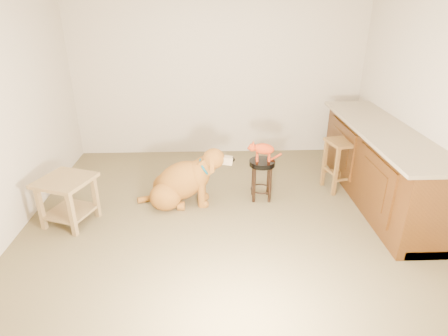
{
  "coord_description": "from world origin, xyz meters",
  "views": [
    {
      "loc": [
        -0.14,
        -3.83,
        2.34
      ],
      "look_at": [
        0.02,
        0.33,
        0.45
      ],
      "focal_mm": 30.0,
      "sensor_mm": 36.0,
      "label": 1
    }
  ],
  "objects_px": {
    "padded_stool": "(262,172)",
    "side_table": "(67,194)",
    "golden_retriever": "(182,182)",
    "wood_stool": "(340,164)",
    "tabby_kitten": "(262,149)"
  },
  "relations": [
    {
      "from": "padded_stool",
      "to": "golden_retriever",
      "type": "relative_size",
      "value": 0.43
    },
    {
      "from": "side_table",
      "to": "golden_retriever",
      "type": "relative_size",
      "value": 0.56
    },
    {
      "from": "golden_retriever",
      "to": "wood_stool",
      "type": "bearing_deg",
      "value": 9.21
    },
    {
      "from": "side_table",
      "to": "tabby_kitten",
      "type": "xyz_separation_m",
      "value": [
        2.22,
        0.48,
        0.31
      ]
    },
    {
      "from": "padded_stool",
      "to": "wood_stool",
      "type": "distance_m",
      "value": 1.09
    },
    {
      "from": "side_table",
      "to": "golden_retriever",
      "type": "distance_m",
      "value": 1.3
    },
    {
      "from": "wood_stool",
      "to": "side_table",
      "type": "relative_size",
      "value": 1.0
    },
    {
      "from": "side_table",
      "to": "padded_stool",
      "type": "bearing_deg",
      "value": 12.22
    },
    {
      "from": "side_table",
      "to": "tabby_kitten",
      "type": "height_order",
      "value": "tabby_kitten"
    },
    {
      "from": "tabby_kitten",
      "to": "padded_stool",
      "type": "bearing_deg",
      "value": -5.72
    },
    {
      "from": "padded_stool",
      "to": "tabby_kitten",
      "type": "distance_m",
      "value": 0.3
    },
    {
      "from": "tabby_kitten",
      "to": "side_table",
      "type": "bearing_deg",
      "value": -164.77
    },
    {
      "from": "padded_stool",
      "to": "side_table",
      "type": "height_order",
      "value": "side_table"
    },
    {
      "from": "wood_stool",
      "to": "side_table",
      "type": "xyz_separation_m",
      "value": [
        -3.29,
        -0.71,
        0.01
      ]
    },
    {
      "from": "wood_stool",
      "to": "padded_stool",
      "type": "bearing_deg",
      "value": -168.08
    }
  ]
}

